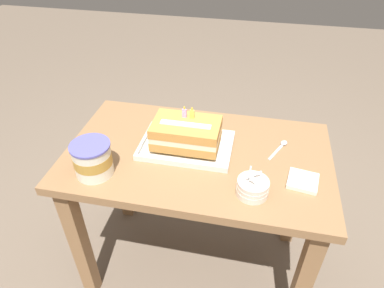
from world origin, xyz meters
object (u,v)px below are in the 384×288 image
Objects in this scene: ice_cream_tub at (93,159)px; napkin_pile at (303,181)px; birthday_cake at (186,133)px; serving_spoon_near_tray at (282,145)px; bowl_stack at (253,187)px; foil_tray at (186,146)px.

napkin_pile is at bearing 7.63° from ice_cream_tub.
ice_cream_tub is at bearing -144.17° from birthday_cake.
bowl_stack is at bearing -109.14° from serving_spoon_near_tray.
ice_cream_tub reaches higher than bowl_stack.
foil_tray is 2.55× the size of ice_cream_tub.
bowl_stack is (0.27, -0.20, -0.04)m from birthday_cake.
serving_spoon_near_tray is (0.67, 0.30, -0.06)m from ice_cream_tub.
birthday_cake reaches higher than serving_spoon_near_tray.
foil_tray is 0.07m from birthday_cake.
birthday_cake is 1.84× the size of ice_cream_tub.
ice_cream_tub is at bearing -172.37° from napkin_pile.
serving_spoon_near_tray is 0.21m from napkin_pile.
foil_tray is 3.06× the size of napkin_pile.
foil_tray is at bearing -166.91° from serving_spoon_near_tray.
napkin_pile is (0.45, -0.11, 0.00)m from foil_tray.
birthday_cake is at bearing 35.83° from ice_cream_tub.
ice_cream_tub is (-0.30, -0.21, -0.01)m from birthday_cake.
birthday_cake is 0.39m from serving_spoon_near_tray.
bowl_stack is at bearing -36.70° from foil_tray.
foil_tray is 0.46m from napkin_pile.
foil_tray is 2.64× the size of serving_spoon_near_tray.
serving_spoon_near_tray is (0.38, 0.09, -0.07)m from birthday_cake.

